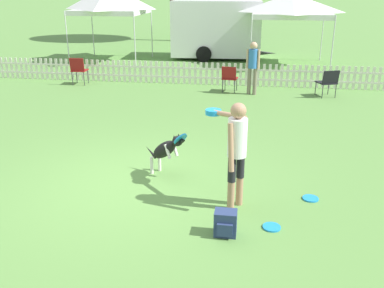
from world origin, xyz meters
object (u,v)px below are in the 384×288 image
(handler_person, at_px, (235,143))
(frisbee_near_dog, at_px, (310,198))
(canopy_tent_secondary, at_px, (110,0))
(equipment_trailer, at_px, (217,28))
(folding_chair_blue_left, at_px, (229,77))
(frisbee_near_handler, at_px, (272,227))
(folding_chair_center, at_px, (328,81))
(canopy_tent_main, at_px, (291,6))
(backpack_on_grass, at_px, (225,223))
(folding_chair_green_right, at_px, (78,68))
(spectator_standing, at_px, (253,63))
(leaping_dog, at_px, (166,149))

(handler_person, distance_m, frisbee_near_dog, 1.61)
(canopy_tent_secondary, height_order, equipment_trailer, canopy_tent_secondary)
(handler_person, bearing_deg, folding_chair_blue_left, 40.30)
(frisbee_near_handler, bearing_deg, folding_chair_center, 77.04)
(canopy_tent_main, distance_m, canopy_tent_secondary, 7.58)
(canopy_tent_secondary, distance_m, equipment_trailer, 4.86)
(handler_person, height_order, backpack_on_grass, handler_person)
(folding_chair_green_right, height_order, canopy_tent_secondary, canopy_tent_secondary)
(handler_person, bearing_deg, equipment_trailer, 42.48)
(frisbee_near_dog, bearing_deg, frisbee_near_handler, -123.07)
(handler_person, height_order, spectator_standing, handler_person)
(backpack_on_grass, distance_m, folding_chair_green_right, 10.19)
(handler_person, bearing_deg, canopy_tent_main, 29.04)
(frisbee_near_dog, xyz_separation_m, canopy_tent_secondary, (-7.30, 12.20, 2.57))
(folding_chair_green_right, bearing_deg, leaping_dog, 120.01)
(equipment_trailer, bearing_deg, leaping_dog, -90.85)
(leaping_dog, relative_size, canopy_tent_secondary, 0.28)
(frisbee_near_dog, relative_size, backpack_on_grass, 0.71)
(leaping_dog, bearing_deg, equipment_trailer, -142.31)
(frisbee_near_handler, bearing_deg, canopy_tent_main, 86.06)
(frisbee_near_handler, distance_m, spectator_standing, 7.84)
(frisbee_near_handler, bearing_deg, spectator_standing, 93.36)
(backpack_on_grass, bearing_deg, folding_chair_center, 73.28)
(handler_person, height_order, folding_chair_blue_left, handler_person)
(leaping_dog, relative_size, backpack_on_grass, 2.58)
(handler_person, bearing_deg, spectator_standing, 34.83)
(handler_person, distance_m, folding_chair_blue_left, 7.42)
(leaping_dog, height_order, canopy_tent_main, canopy_tent_main)
(folding_chair_blue_left, xyz_separation_m, canopy_tent_main, (2.06, 5.16, 1.91))
(folding_chair_blue_left, xyz_separation_m, equipment_trailer, (-1.07, 6.71, 0.84))
(spectator_standing, bearing_deg, folding_chair_center, -166.65)
(canopy_tent_main, bearing_deg, backpack_on_grass, -96.51)
(handler_person, distance_m, canopy_tent_main, 12.70)
(frisbee_near_handler, distance_m, backpack_on_grass, 0.70)
(frisbee_near_dog, xyz_separation_m, folding_chair_blue_left, (-1.78, 7.00, 0.48))
(folding_chair_green_right, relative_size, equipment_trailer, 0.19)
(frisbee_near_handler, relative_size, spectator_standing, 0.16)
(folding_chair_green_right, xyz_separation_m, equipment_trailer, (3.98, 6.42, 0.78))
(spectator_standing, bearing_deg, frisbee_near_dog, 113.01)
(frisbee_near_dog, bearing_deg, canopy_tent_main, 88.67)
(folding_chair_blue_left, height_order, spectator_standing, spectator_standing)
(leaping_dog, bearing_deg, frisbee_near_handler, 86.97)
(backpack_on_grass, distance_m, equipment_trailer, 15.06)
(handler_person, height_order, frisbee_near_dog, handler_person)
(frisbee_near_handler, relative_size, folding_chair_green_right, 0.27)
(handler_person, height_order, leaping_dog, handler_person)
(folding_chair_green_right, bearing_deg, backpack_on_grass, 120.26)
(folding_chair_center, distance_m, spectator_standing, 2.29)
(backpack_on_grass, bearing_deg, canopy_tent_secondary, 114.28)
(canopy_tent_main, bearing_deg, equipment_trailer, 153.73)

